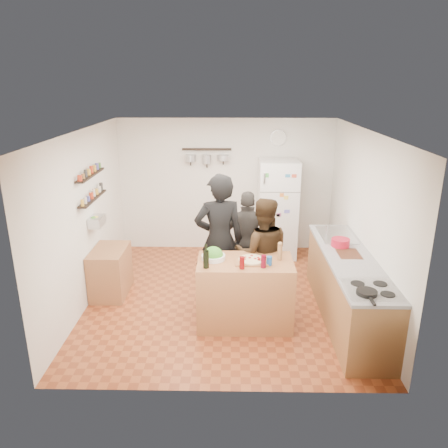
{
  "coord_description": "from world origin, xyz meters",
  "views": [
    {
      "loc": [
        0.11,
        -5.95,
        3.17
      ],
      "look_at": [
        0.0,
        0.1,
        1.15
      ],
      "focal_mm": 35.0,
      "sensor_mm": 36.0,
      "label": 1
    }
  ],
  "objects_px": {
    "pepper_mill": "(280,253)",
    "person_back": "(248,240)",
    "prep_island": "(245,292)",
    "counter_run": "(347,288)",
    "person_left": "(219,240)",
    "wall_clock": "(278,138)",
    "salad_bowl": "(213,257)",
    "fridge": "(277,209)",
    "wine_bottle": "(206,259)",
    "salt_canister": "(269,261)",
    "skillet": "(367,292)",
    "person_center": "(262,254)",
    "red_bowl": "(340,242)",
    "side_table": "(110,272)"
  },
  "relations": [
    {
      "from": "person_left",
      "to": "wall_clock",
      "type": "xyz_separation_m",
      "value": [
        1.01,
        2.2,
        1.17
      ]
    },
    {
      "from": "person_left",
      "to": "side_table",
      "type": "distance_m",
      "value": 1.8
    },
    {
      "from": "pepper_mill",
      "to": "person_center",
      "type": "relative_size",
      "value": 0.12
    },
    {
      "from": "prep_island",
      "to": "person_center",
      "type": "xyz_separation_m",
      "value": [
        0.25,
        0.49,
        0.36
      ]
    },
    {
      "from": "person_back",
      "to": "wall_clock",
      "type": "height_order",
      "value": "wall_clock"
    },
    {
      "from": "person_left",
      "to": "skillet",
      "type": "xyz_separation_m",
      "value": [
        1.66,
        -1.5,
        -0.03
      ]
    },
    {
      "from": "pepper_mill",
      "to": "person_back",
      "type": "height_order",
      "value": "person_back"
    },
    {
      "from": "wine_bottle",
      "to": "wall_clock",
      "type": "bearing_deg",
      "value": 68.95
    },
    {
      "from": "salad_bowl",
      "to": "side_table",
      "type": "relative_size",
      "value": 0.39
    },
    {
      "from": "side_table",
      "to": "fridge",
      "type": "bearing_deg",
      "value": 31.26
    },
    {
      "from": "salad_bowl",
      "to": "fridge",
      "type": "xyz_separation_m",
      "value": [
        1.08,
        2.4,
        -0.04
      ]
    },
    {
      "from": "pepper_mill",
      "to": "fridge",
      "type": "distance_m",
      "value": 2.41
    },
    {
      "from": "red_bowl",
      "to": "skillet",
      "type": "bearing_deg",
      "value": -91.97
    },
    {
      "from": "salt_canister",
      "to": "salad_bowl",
      "type": "bearing_deg",
      "value": 166.72
    },
    {
      "from": "salt_canister",
      "to": "side_table",
      "type": "relative_size",
      "value": 0.14
    },
    {
      "from": "prep_island",
      "to": "person_center",
      "type": "distance_m",
      "value": 0.66
    },
    {
      "from": "pepper_mill",
      "to": "skillet",
      "type": "height_order",
      "value": "pepper_mill"
    },
    {
      "from": "wine_bottle",
      "to": "person_back",
      "type": "xyz_separation_m",
      "value": [
        0.58,
        1.34,
        -0.24
      ]
    },
    {
      "from": "wine_bottle",
      "to": "salt_canister",
      "type": "xyz_separation_m",
      "value": [
        0.8,
        0.1,
        -0.06
      ]
    },
    {
      "from": "wine_bottle",
      "to": "person_back",
      "type": "relative_size",
      "value": 0.15
    },
    {
      "from": "salad_bowl",
      "to": "person_center",
      "type": "xyz_separation_m",
      "value": [
        0.67,
        0.44,
        -0.13
      ]
    },
    {
      "from": "pepper_mill",
      "to": "person_center",
      "type": "height_order",
      "value": "person_center"
    },
    {
      "from": "wall_clock",
      "to": "side_table",
      "type": "relative_size",
      "value": 0.37
    },
    {
      "from": "salt_canister",
      "to": "person_center",
      "type": "bearing_deg",
      "value": 94.39
    },
    {
      "from": "fridge",
      "to": "wall_clock",
      "type": "xyz_separation_m",
      "value": [
        0.0,
        0.33,
        1.25
      ]
    },
    {
      "from": "person_left",
      "to": "red_bowl",
      "type": "xyz_separation_m",
      "value": [
        1.71,
        -0.05,
        -0.0
      ]
    },
    {
      "from": "red_bowl",
      "to": "wall_clock",
      "type": "distance_m",
      "value": 2.63
    },
    {
      "from": "person_center",
      "to": "red_bowl",
      "type": "relative_size",
      "value": 6.34
    },
    {
      "from": "person_back",
      "to": "skillet",
      "type": "distance_m",
      "value": 2.38
    },
    {
      "from": "pepper_mill",
      "to": "counter_run",
      "type": "xyz_separation_m",
      "value": [
        0.96,
        0.1,
        -0.56
      ]
    },
    {
      "from": "person_left",
      "to": "person_center",
      "type": "distance_m",
      "value": 0.64
    },
    {
      "from": "pepper_mill",
      "to": "red_bowl",
      "type": "relative_size",
      "value": 0.78
    },
    {
      "from": "pepper_mill",
      "to": "counter_run",
      "type": "height_order",
      "value": "pepper_mill"
    },
    {
      "from": "pepper_mill",
      "to": "prep_island",
      "type": "bearing_deg",
      "value": -173.66
    },
    {
      "from": "fridge",
      "to": "person_left",
      "type": "bearing_deg",
      "value": -118.46
    },
    {
      "from": "salt_canister",
      "to": "person_back",
      "type": "relative_size",
      "value": 0.07
    },
    {
      "from": "skillet",
      "to": "side_table",
      "type": "distance_m",
      "value": 3.81
    },
    {
      "from": "red_bowl",
      "to": "prep_island",
      "type": "bearing_deg",
      "value": -158.34
    },
    {
      "from": "prep_island",
      "to": "pepper_mill",
      "type": "height_order",
      "value": "pepper_mill"
    },
    {
      "from": "person_left",
      "to": "person_back",
      "type": "xyz_separation_m",
      "value": [
        0.43,
        0.53,
        -0.19
      ]
    },
    {
      "from": "wine_bottle",
      "to": "person_back",
      "type": "height_order",
      "value": "person_back"
    },
    {
      "from": "salt_canister",
      "to": "counter_run",
      "type": "height_order",
      "value": "salt_canister"
    },
    {
      "from": "pepper_mill",
      "to": "person_back",
      "type": "relative_size",
      "value": 0.13
    },
    {
      "from": "fridge",
      "to": "wall_clock",
      "type": "height_order",
      "value": "wall_clock"
    },
    {
      "from": "prep_island",
      "to": "salt_canister",
      "type": "distance_m",
      "value": 0.61
    },
    {
      "from": "salt_canister",
      "to": "person_left",
      "type": "relative_size",
      "value": 0.06
    },
    {
      "from": "counter_run",
      "to": "side_table",
      "type": "relative_size",
      "value": 3.29
    },
    {
      "from": "counter_run",
      "to": "wine_bottle",
      "type": "bearing_deg",
      "value": -168.91
    },
    {
      "from": "person_center",
      "to": "wall_clock",
      "type": "relative_size",
      "value": 5.43
    },
    {
      "from": "skillet",
      "to": "person_center",
      "type": "bearing_deg",
      "value": 126.73
    }
  ]
}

